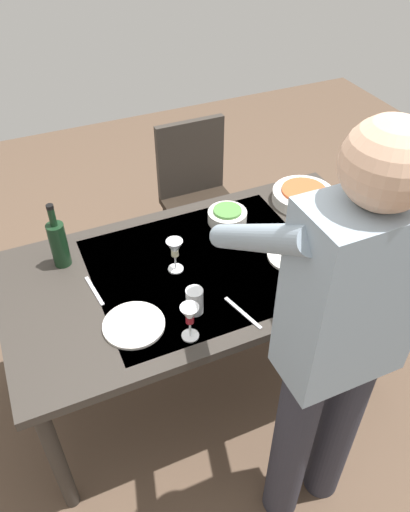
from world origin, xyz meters
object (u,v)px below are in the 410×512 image
Objects in this scene: person_server at (336,341)px; serving_bowl_pasta at (303,195)px; chair_near at (197,191)px; wine_glass_right at (190,317)px; side_bowl_salad at (227,216)px; dinner_plate_near at (134,325)px; wine_bottle at (58,243)px; dinner_plate_far at (294,256)px; water_cup_near_right at (331,276)px; dining_table at (205,278)px; wine_glass_left at (175,250)px; water_cup_near_left at (195,301)px.

serving_bowl_pasta is at bearing -118.35° from person_server.
person_server reaches higher than chair_near.
side_bowl_salad is (-0.42, -0.57, -0.07)m from wine_glass_right.
dinner_plate_near is at bearing 56.00° from chair_near.
chair_near is 0.70m from serving_bowl_pasta.
wine_bottle is 1.64× the size of side_bowl_salad.
wine_glass_right is 0.66× the size of dinner_plate_far.
person_server reaches higher than dinner_plate_near.
dinner_plate_near is at bearing 7.48° from dinner_plate_far.
water_cup_near_right is 0.21m from dinner_plate_far.
chair_near is at bearing -114.25° from wine_glass_right.
dinner_plate_near reaches higher than dining_table.
dining_table is 0.43m from wine_glass_right.
wine_glass_left is 1.62× the size of water_cup_near_right.
chair_near reaches higher than dinner_plate_far.
wine_glass_right reaches higher than dinner_plate_near.
dining_table is at bearing -15.78° from dinner_plate_far.
dining_table is at bearing 168.55° from wine_glass_left.
dinner_plate_near is (1.00, 0.44, -0.03)m from serving_bowl_pasta.
water_cup_near_left reaches higher than water_cup_near_right.
person_server is 5.63× the size of serving_bowl_pasta.
dinner_plate_far is (-0.05, 0.92, 0.22)m from chair_near.
wine_glass_right is at bearing 142.98° from dinner_plate_near.
person_server is 18.13× the size of water_cup_near_right.
water_cup_near_left is 0.60× the size of side_bowl_salad.
chair_near is 0.95m from dinner_plate_far.
side_bowl_salad is at bearing -143.43° from dinner_plate_near.
dining_table is 17.92× the size of water_cup_near_right.
water_cup_near_left is 0.24m from dinner_plate_near.
wine_bottle is 0.49m from dinner_plate_near.
dinner_plate_far is (-0.37, 0.10, 0.08)m from dining_table.
serving_bowl_pasta is at bearing -159.17° from dining_table.
side_bowl_salad is at bearing -95.86° from person_server.
dinner_plate_far is (0.04, -0.20, -0.04)m from water_cup_near_right.
side_bowl_salad is at bearing -65.98° from dinner_plate_far.
wine_glass_right is 0.13m from water_cup_near_left.
wine_glass_left is at bearing -138.18° from dinner_plate_near.
dining_table is 0.89m from chair_near.
wine_glass_right is at bearing 76.97° from wine_glass_left.
wine_glass_right is 0.50× the size of serving_bowl_pasta.
wine_glass_right is at bearing 2.27° from water_cup_near_right.
water_cup_near_left is 0.56m from water_cup_near_right.
wine_glass_left reaches higher than water_cup_near_left.
water_cup_near_right is (-0.53, 0.33, -0.06)m from wine_glass_left.
wine_bottle is at bearing -25.01° from dining_table.
chair_near reaches higher than dinner_plate_near.
wine_glass_right is 0.62m from water_cup_near_right.
chair_near is 9.77× the size of water_cup_near_right.
person_server reaches higher than serving_bowl_pasta.
water_cup_near_left reaches higher than dinner_plate_far.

